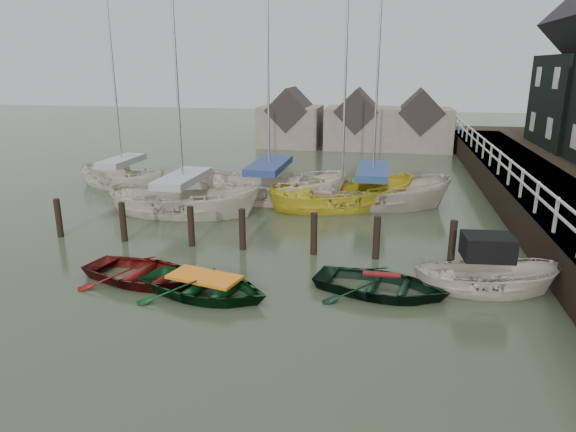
% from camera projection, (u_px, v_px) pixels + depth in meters
% --- Properties ---
extents(ground, '(120.00, 120.00, 0.00)m').
position_uv_depth(ground, '(255.00, 289.00, 14.15)').
color(ground, '#2E3723').
rests_on(ground, ground).
extents(pier, '(3.04, 32.00, 2.70)m').
position_uv_depth(pier, '(533.00, 194.00, 21.59)').
color(pier, black).
rests_on(pier, ground).
extents(mooring_pilings, '(13.72, 0.22, 1.80)m').
position_uv_depth(mooring_pilings, '(245.00, 235.00, 17.04)').
color(mooring_pilings, black).
rests_on(mooring_pilings, ground).
extents(far_sheds, '(14.00, 4.08, 4.39)m').
position_uv_depth(far_sheds, '(355.00, 123.00, 37.95)').
color(far_sheds, '#665B51').
rests_on(far_sheds, ground).
extents(rowboat_red, '(4.17, 3.34, 0.77)m').
position_uv_depth(rowboat_red, '(145.00, 281.00, 14.64)').
color(rowboat_red, '#550F0C').
rests_on(rowboat_red, ground).
extents(rowboat_green, '(4.21, 3.44, 0.77)m').
position_uv_depth(rowboat_green, '(205.00, 295.00, 13.77)').
color(rowboat_green, black).
rests_on(rowboat_green, ground).
extents(rowboat_dkgreen, '(4.08, 3.27, 0.75)m').
position_uv_depth(rowboat_dkgreen, '(381.00, 293.00, 13.87)').
color(rowboat_dkgreen, black).
rests_on(rowboat_dkgreen, ground).
extents(motorboat, '(3.91, 1.74, 2.28)m').
position_uv_depth(motorboat, '(484.00, 287.00, 13.96)').
color(motorboat, beige).
rests_on(motorboat, ground).
extents(sailboat_a, '(6.52, 2.57, 10.29)m').
position_uv_depth(sailboat_a, '(185.00, 212.00, 21.34)').
color(sailboat_a, beige).
rests_on(sailboat_a, ground).
extents(sailboat_b, '(7.24, 3.21, 11.10)m').
position_uv_depth(sailboat_b, '(270.00, 199.00, 23.42)').
color(sailboat_b, beige).
rests_on(sailboat_b, ground).
extents(sailboat_c, '(6.84, 4.66, 10.20)m').
position_uv_depth(sailboat_c, '(342.00, 207.00, 22.25)').
color(sailboat_c, gold).
rests_on(sailboat_c, ground).
extents(sailboat_d, '(6.88, 3.11, 12.13)m').
position_uv_depth(sailboat_d, '(372.00, 204.00, 22.54)').
color(sailboat_d, '#B8AD9D').
rests_on(sailboat_d, ground).
extents(sailboat_e, '(6.15, 4.21, 10.73)m').
position_uv_depth(sailboat_e, '(124.00, 186.00, 25.97)').
color(sailboat_e, beige).
rests_on(sailboat_e, ground).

